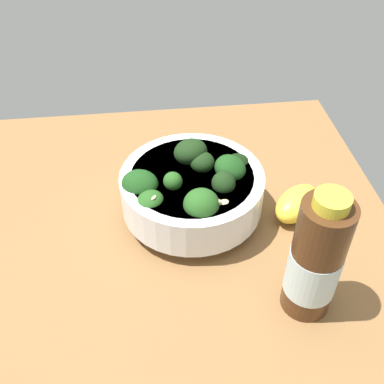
# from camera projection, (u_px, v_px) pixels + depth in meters

# --- Properties ---
(ground_plane) EXTENTS (0.61, 0.61, 0.03)m
(ground_plane) POSITION_uv_depth(u_px,v_px,m) (172.00, 240.00, 0.63)
(ground_plane) COLOR brown
(bowl_of_broccoli) EXTENTS (0.19, 0.19, 0.10)m
(bowl_of_broccoli) POSITION_uv_depth(u_px,v_px,m) (192.00, 189.00, 0.61)
(bowl_of_broccoli) COLOR white
(bowl_of_broccoli) RESTS_ON ground_plane
(lemon_wedge) EXTENTS (0.09, 0.09, 0.04)m
(lemon_wedge) POSITION_uv_depth(u_px,v_px,m) (297.00, 204.00, 0.62)
(lemon_wedge) COLOR yellow
(lemon_wedge) RESTS_ON ground_plane
(bottle_tall) EXTENTS (0.06, 0.06, 0.17)m
(bottle_tall) POSITION_uv_depth(u_px,v_px,m) (315.00, 261.00, 0.48)
(bottle_tall) COLOR #472814
(bottle_tall) RESTS_ON ground_plane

